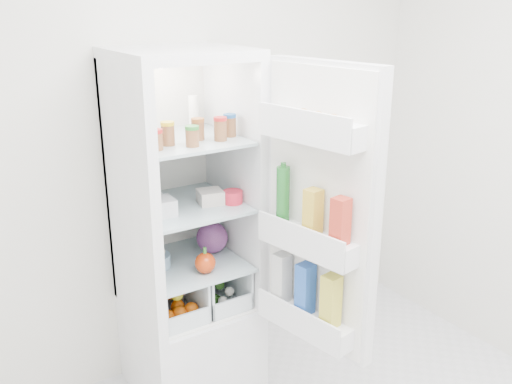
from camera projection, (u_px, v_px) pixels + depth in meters
room_walls at (408, 140)px, 1.78m from camera, size 3.02×3.02×2.61m
refrigerator at (185, 271)px, 2.96m from camera, size 0.60×0.60×1.80m
shelf_low at (189, 263)px, 2.89m from camera, size 0.49×0.53×0.01m
shelf_mid at (187, 205)px, 2.79m from camera, size 0.49×0.53×0.02m
shelf_top at (184, 140)px, 2.68m from camera, size 0.49×0.53×0.02m
crisper_left at (169, 292)px, 2.87m from camera, size 0.23×0.46×0.22m
crisper_right at (211, 280)px, 2.99m from camera, size 0.23×0.46×0.22m
condiment_jars at (195, 134)px, 2.58m from camera, size 0.46×0.16×0.08m
squeeze_bottle at (194, 113)px, 2.83m from camera, size 0.06×0.06×0.17m
tub_white at (161, 207)px, 2.63m from camera, size 0.13×0.13×0.08m
tub_cream at (210, 197)px, 2.79m from camera, size 0.14×0.14×0.07m
tin_red at (233, 197)px, 2.79m from camera, size 0.12×0.12×0.06m
foil_tray at (145, 198)px, 2.81m from camera, size 0.18×0.14×0.04m
red_cabbage at (212, 237)px, 2.97m from camera, size 0.16×0.16×0.16m
bell_pepper at (205, 263)px, 2.75m from camera, size 0.10×0.10×0.10m
mushroom_bowl at (156, 261)px, 2.82m from camera, size 0.15×0.15×0.07m
citrus_pile at (171, 299)px, 2.86m from camera, size 0.20×0.31×0.16m
veg_pile at (213, 287)px, 3.01m from camera, size 0.16×0.30×0.10m
fridge_door at (317, 219)px, 2.50m from camera, size 0.26×0.60×1.30m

